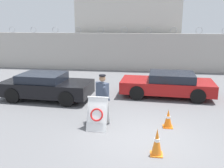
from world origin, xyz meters
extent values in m
plane|color=slate|center=(0.00, 0.00, 0.00)|extent=(90.00, 90.00, 0.00)
cube|color=#ADA8A0|center=(0.00, 11.15, 1.39)|extent=(36.00, 0.30, 2.79)
torus|color=gray|center=(-10.56, 11.15, 3.01)|extent=(0.47, 0.03, 0.47)
torus|color=gray|center=(-8.80, 11.15, 3.01)|extent=(0.47, 0.03, 0.47)
torus|color=gray|center=(-7.04, 11.15, 3.01)|extent=(0.47, 0.03, 0.47)
torus|color=gray|center=(-5.28, 11.15, 3.01)|extent=(0.47, 0.03, 0.47)
torus|color=gray|center=(-3.52, 11.15, 3.01)|extent=(0.47, 0.03, 0.47)
torus|color=gray|center=(-1.76, 11.15, 3.01)|extent=(0.47, 0.03, 0.47)
torus|color=gray|center=(0.00, 11.15, 3.01)|extent=(0.47, 0.03, 0.47)
torus|color=gray|center=(1.76, 11.15, 3.01)|extent=(0.47, 0.03, 0.47)
torus|color=gray|center=(3.52, 11.15, 3.01)|extent=(0.47, 0.03, 0.47)
cube|color=beige|center=(-1.65, 14.98, 2.79)|extent=(8.10, 6.30, 5.57)
cube|color=white|center=(-1.68, 0.42, 0.55)|extent=(0.71, 0.45, 1.11)
cube|color=white|center=(-1.67, 0.82, 0.55)|extent=(0.71, 0.45, 1.11)
cube|color=white|center=(-1.67, 0.62, 1.12)|extent=(0.74, 0.08, 0.05)
cube|color=white|center=(-1.68, 0.38, 0.57)|extent=(0.57, 0.23, 0.53)
torus|color=red|center=(-1.68, 0.37, 0.57)|extent=(0.45, 0.22, 0.44)
cylinder|color=black|center=(-1.69, 1.21, 0.43)|extent=(0.15, 0.15, 0.85)
cylinder|color=black|center=(-1.54, 1.12, 0.43)|extent=(0.15, 0.15, 0.85)
cube|color=#384256|center=(-1.61, 1.16, 1.18)|extent=(0.49, 0.41, 0.66)
sphere|color=#936B4C|center=(-1.61, 1.16, 1.66)|extent=(0.23, 0.23, 0.23)
cylinder|color=#384256|center=(-1.85, 1.30, 1.19)|extent=(0.09, 0.09, 0.62)
cylinder|color=#384256|center=(-1.43, 0.94, 1.17)|extent=(0.25, 0.34, 0.60)
cylinder|color=black|center=(-1.61, 1.16, 1.78)|extent=(0.24, 0.24, 0.05)
cube|color=orange|center=(0.31, -0.99, 0.01)|extent=(0.35, 0.35, 0.03)
cone|color=orange|center=(0.31, -0.99, 0.41)|extent=(0.30, 0.30, 0.76)
cylinder|color=white|center=(0.31, -0.99, 0.45)|extent=(0.15, 0.15, 0.11)
cube|color=orange|center=(0.77, 0.99, 0.01)|extent=(0.34, 0.34, 0.03)
cone|color=orange|center=(0.77, 0.99, 0.34)|extent=(0.29, 0.29, 0.63)
cylinder|color=white|center=(0.77, 0.99, 0.38)|extent=(0.15, 0.15, 0.09)
cylinder|color=black|center=(-3.39, 4.34, 0.35)|extent=(0.72, 0.24, 0.71)
cylinder|color=black|center=(-3.49, 2.59, 0.35)|extent=(0.72, 0.24, 0.71)
cylinder|color=black|center=(-6.00, 4.48, 0.35)|extent=(0.72, 0.24, 0.71)
cylinder|color=black|center=(-6.10, 2.73, 0.35)|extent=(0.72, 0.24, 0.71)
cube|color=black|center=(-4.75, 3.54, 0.57)|extent=(4.31, 2.09, 0.64)
cube|color=black|center=(-4.96, 3.55, 1.07)|extent=(2.11, 1.78, 0.37)
cylinder|color=black|center=(-0.47, 4.00, 0.35)|extent=(0.71, 0.23, 0.70)
cylinder|color=black|center=(-0.38, 5.79, 0.35)|extent=(0.71, 0.23, 0.70)
cylinder|color=black|center=(2.32, 3.87, 0.35)|extent=(0.71, 0.23, 0.70)
cylinder|color=black|center=(2.40, 5.65, 0.35)|extent=(0.71, 0.23, 0.70)
cube|color=maroon|center=(0.97, 4.83, 0.53)|extent=(4.58, 2.11, 0.57)
cube|color=black|center=(1.19, 4.82, 1.01)|extent=(2.24, 1.81, 0.39)
camera|label=1|loc=(-0.04, -7.46, 3.69)|focal=40.00mm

